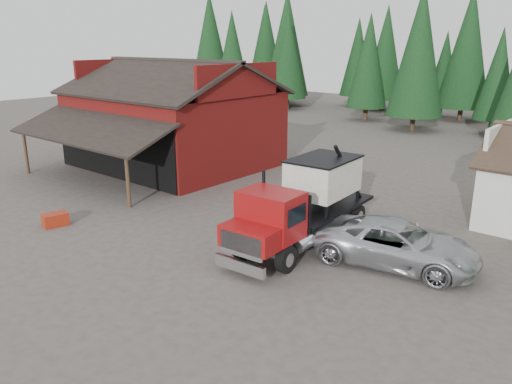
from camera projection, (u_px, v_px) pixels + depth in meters
The scene contains 8 objects.
ground at pixel (170, 247), 20.90m from camera, with size 120.00×120.00×0.00m, color #49413A.
red_barn at pixel (173, 126), 34.15m from camera, with size 12.80×13.63×7.18m.
conifer_backdrop at pixel (481, 124), 51.74m from camera, with size 76.00×16.00×16.00m, color black, non-canonical shape.
near_pine_a at pixel (232, 59), 53.11m from camera, with size 4.40×4.40×11.40m.
near_pine_d at pixel (419, 51), 46.18m from camera, with size 5.28×5.28×13.40m.
feed_truck at pixel (305, 201), 20.86m from camera, with size 2.97×8.89×3.96m.
silver_car at pixel (396, 244), 18.98m from camera, with size 2.82×6.11×1.70m, color #B3B5BB.
equip_box at pixel (55, 219), 23.20m from camera, with size 0.70×1.10×0.60m, color maroon.
Camera 1 is at (15.18, -12.52, 8.25)m, focal length 35.00 mm.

